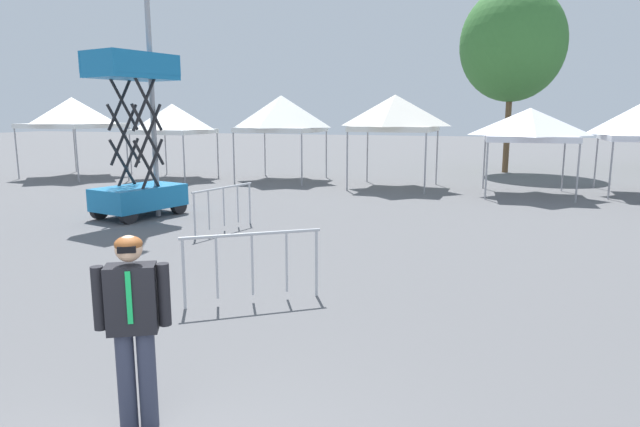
{
  "coord_description": "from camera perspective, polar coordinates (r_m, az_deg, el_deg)",
  "views": [
    {
      "loc": [
        2.17,
        -2.36,
        2.79
      ],
      "look_at": [
        -0.4,
        5.43,
        1.3
      ],
      "focal_mm": 30.75,
      "sensor_mm": 36.0,
      "label": 1
    }
  ],
  "objects": [
    {
      "name": "canopy_tent_far_right",
      "position": [
        27.02,
        -24.35,
        9.54
      ],
      "size": [
        3.58,
        3.58,
        3.52
      ],
      "color": "#9E9EA3",
      "rests_on": "ground"
    },
    {
      "name": "tree_behind_tents_right",
      "position": [
        28.22,
        19.4,
        16.29
      ],
      "size": [
        4.83,
        4.83,
        8.67
      ],
      "color": "brown",
      "rests_on": "ground"
    },
    {
      "name": "crowd_barrier_by_lift",
      "position": [
        8.2,
        -7.08,
        -4.17
      ],
      "size": [
        1.74,
        1.26,
        1.08
      ],
      "color": "#B7BABF",
      "rests_on": "ground"
    },
    {
      "name": "canopy_tent_left_of_center",
      "position": [
        20.3,
        21.0,
        8.63
      ],
      "size": [
        3.08,
        3.08,
        3.0
      ],
      "color": "#9E9EA3",
      "rests_on": "ground"
    },
    {
      "name": "scissor_lift",
      "position": [
        15.78,
        -18.44,
        4.35
      ],
      "size": [
        1.92,
        2.57,
        4.37
      ],
      "color": "black",
      "rests_on": "ground"
    },
    {
      "name": "canopy_tent_right_of_center",
      "position": [
        23.44,
        -4.05,
        10.31
      ],
      "size": [
        3.21,
        3.21,
        3.56
      ],
      "color": "#9E9EA3",
      "rests_on": "ground"
    },
    {
      "name": "canopy_tent_behind_center",
      "position": [
        24.82,
        -15.1,
        9.48
      ],
      "size": [
        2.93,
        2.93,
        3.22
      ],
      "color": "#9E9EA3",
      "rests_on": "ground"
    },
    {
      "name": "light_pole_near_lift",
      "position": [
        15.76,
        -17.34,
        16.2
      ],
      "size": [
        0.36,
        0.36,
        7.94
      ],
      "color": "#9E9EA3",
      "rests_on": "ground"
    },
    {
      "name": "person_foreground",
      "position": [
        5.13,
        -18.87,
        -10.34
      ],
      "size": [
        0.58,
        0.41,
        1.78
      ],
      "color": "#33384C",
      "rests_on": "ground"
    },
    {
      "name": "crowd_barrier_near_person",
      "position": [
        13.39,
        -10.0,
        1.39
      ],
      "size": [
        0.52,
        2.06,
        1.08
      ],
      "color": "#B7BABF",
      "rests_on": "ground"
    },
    {
      "name": "canopy_tent_center",
      "position": [
        21.17,
        7.8,
        10.32
      ],
      "size": [
        3.09,
        3.09,
        3.51
      ],
      "color": "#9E9EA3",
      "rests_on": "ground"
    }
  ]
}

